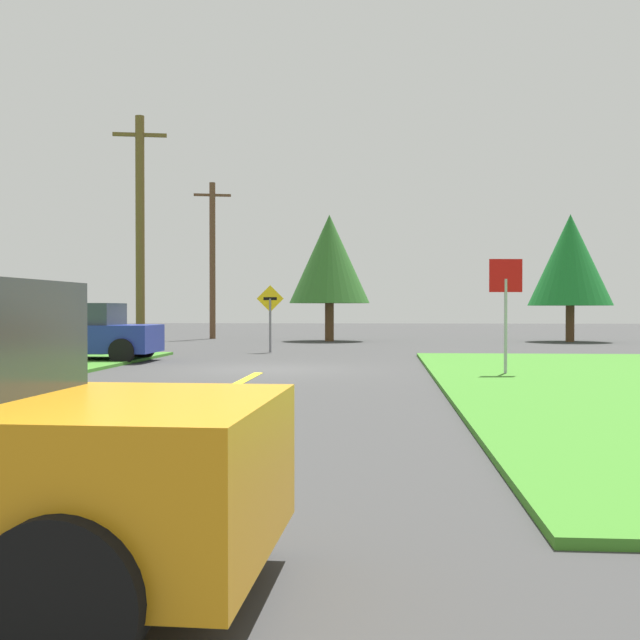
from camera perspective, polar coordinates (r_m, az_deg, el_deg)
name	(u,v)px	position (r m, az deg, el deg)	size (l,w,h in m)	color
ground_plane	(265,370)	(19.16, -3.95, -3.58)	(120.00, 120.00, 0.00)	#3B3B3B
lane_stripe_center	(180,413)	(11.35, -10.00, -6.60)	(0.20, 14.00, 0.01)	yellow
stop_sign	(506,295)	(17.50, 13.20, 1.79)	(0.71, 0.11, 2.54)	#9EA0A8
parked_car_near_building	(84,333)	(22.97, -16.58, -0.87)	(3.94, 2.21, 1.62)	navy
utility_pole_mid	(140,231)	(27.76, -12.80, 6.27)	(1.78, 0.50, 8.00)	brown
utility_pole_far	(212,258)	(39.10, -7.73, 4.42)	(1.78, 0.54, 7.61)	brown
direction_sign	(270,311)	(26.62, -3.60, 0.67)	(0.90, 0.11, 2.26)	slate
oak_tree_left	(570,260)	(36.85, 17.54, 4.12)	(3.67, 3.67, 5.65)	brown
pine_tree_center	(329,259)	(35.89, 0.68, 4.39)	(3.63, 3.63, 5.72)	brown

